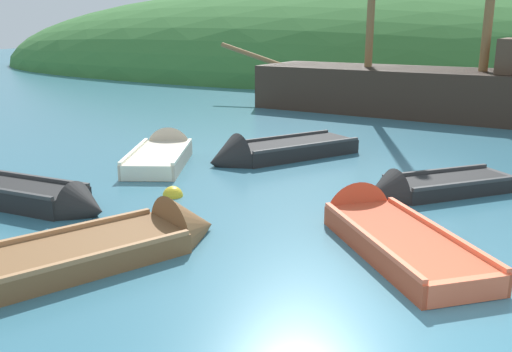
% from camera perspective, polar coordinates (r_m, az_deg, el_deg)
% --- Properties ---
extents(ground_plane, '(120.00, 120.00, 0.00)m').
position_cam_1_polar(ground_plane, '(6.69, 15.73, -13.62)').
color(ground_plane, teal).
extents(shore_hill, '(55.89, 23.04, 11.29)m').
position_cam_1_polar(shore_hill, '(38.37, 8.94, 10.43)').
color(shore_hill, '#387033').
rests_on(shore_hill, ground).
extents(sailing_ship, '(15.09, 4.72, 11.17)m').
position_cam_1_polar(sailing_ship, '(21.06, 17.44, 7.65)').
color(sailing_ship, '#38281E').
rests_on(sailing_ship, ground).
extents(rowboat_center, '(3.27, 3.61, 1.14)m').
position_cam_1_polar(rowboat_center, '(8.75, 12.71, -5.64)').
color(rowboat_center, '#C64C2D').
rests_on(rowboat_center, ground).
extents(rowboat_portside, '(3.22, 3.94, 1.22)m').
position_cam_1_polar(rowboat_portside, '(13.50, 1.46, 2.24)').
color(rowboat_portside, black).
rests_on(rowboat_portside, ground).
extents(rowboat_outer_left, '(2.32, 3.44, 1.13)m').
position_cam_1_polar(rowboat_outer_left, '(13.52, -9.48, 2.05)').
color(rowboat_outer_left, beige).
rests_on(rowboat_outer_left, ground).
extents(rowboat_far, '(2.99, 2.98, 0.99)m').
position_cam_1_polar(rowboat_far, '(11.19, 17.14, -1.42)').
color(rowboat_far, black).
rests_on(rowboat_far, ground).
extents(rowboat_outer_right, '(2.91, 4.04, 1.21)m').
position_cam_1_polar(rowboat_outer_right, '(8.23, -13.94, -7.15)').
color(rowboat_outer_right, brown).
rests_on(rowboat_outer_right, ground).
extents(rowboat_near_dock, '(3.07, 0.96, 0.91)m').
position_cam_1_polar(rowboat_near_dock, '(10.64, -21.30, -2.39)').
color(rowboat_near_dock, black).
rests_on(rowboat_near_dock, ground).
extents(buoy_yellow, '(0.39, 0.39, 0.39)m').
position_cam_1_polar(buoy_yellow, '(10.71, -8.53, -2.06)').
color(buoy_yellow, yellow).
rests_on(buoy_yellow, ground).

